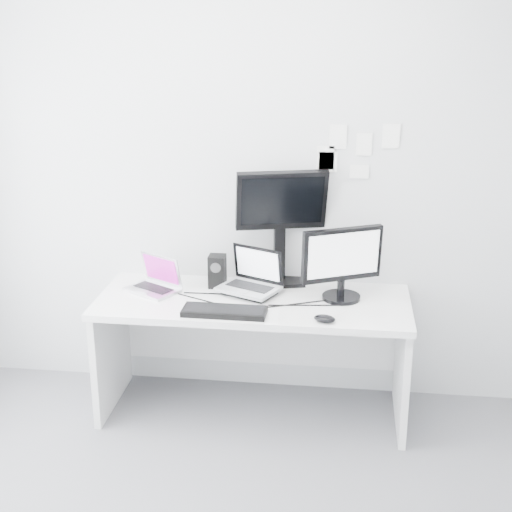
{
  "coord_description": "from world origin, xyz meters",
  "views": [
    {
      "loc": [
        0.5,
        -2.62,
        2.3
      ],
      "look_at": [
        0.02,
        1.23,
        1.0
      ],
      "focal_mm": 51.25,
      "sensor_mm": 36.0,
      "label": 1
    }
  ],
  "objects": [
    {
      "name": "back_wall",
      "position": [
        0.0,
        1.6,
        1.35
      ],
      "size": [
        3.6,
        0.0,
        3.6
      ],
      "primitive_type": "plane",
      "rotation": [
        1.57,
        0.0,
        0.0
      ],
      "color": "silver",
      "rests_on": "ground"
    },
    {
      "name": "desk",
      "position": [
        0.0,
        1.25,
        0.36
      ],
      "size": [
        1.8,
        0.7,
        0.73
      ],
      "primitive_type": "cube",
      "color": "white",
      "rests_on": "ground"
    },
    {
      "name": "macbook",
      "position": [
        -0.61,
        1.3,
        0.84
      ],
      "size": [
        0.37,
        0.34,
        0.22
      ],
      "primitive_type": "cube",
      "rotation": [
        0.0,
        0.0,
        -0.53
      ],
      "color": "#B8B8BC",
      "rests_on": "desk"
    },
    {
      "name": "speaker",
      "position": [
        -0.24,
        1.42,
        0.83
      ],
      "size": [
        0.11,
        0.11,
        0.2
      ],
      "primitive_type": "cube",
      "rotation": [
        0.0,
        0.0,
        0.07
      ],
      "color": "black",
      "rests_on": "desk"
    },
    {
      "name": "dell_laptop",
      "position": [
        -0.04,
        1.32,
        0.87
      ],
      "size": [
        0.41,
        0.37,
        0.28
      ],
      "primitive_type": "cube",
      "rotation": [
        0.0,
        0.0,
        -0.43
      ],
      "color": "#A5A8AD",
      "rests_on": "desk"
    },
    {
      "name": "rear_monitor",
      "position": [
        0.13,
        1.53,
        1.09
      ],
      "size": [
        0.57,
        0.33,
        0.73
      ],
      "primitive_type": "cube",
      "rotation": [
        0.0,
        0.0,
        0.27
      ],
      "color": "black",
      "rests_on": "desk"
    },
    {
      "name": "samsung_monitor",
      "position": [
        0.5,
        1.32,
        0.95
      ],
      "size": [
        0.53,
        0.41,
        0.44
      ],
      "primitive_type": "cube",
      "rotation": [
        0.0,
        0.0,
        0.45
      ],
      "color": "black",
      "rests_on": "desk"
    },
    {
      "name": "keyboard",
      "position": [
        -0.13,
        1.01,
        0.75
      ],
      "size": [
        0.46,
        0.17,
        0.03
      ],
      "primitive_type": "cube",
      "rotation": [
        0.0,
        0.0,
        -0.01
      ],
      "color": "black",
      "rests_on": "desk"
    },
    {
      "name": "mouse",
      "position": [
        0.42,
        0.97,
        0.75
      ],
      "size": [
        0.13,
        0.1,
        0.04
      ],
      "primitive_type": "ellipsoid",
      "rotation": [
        0.0,
        0.0,
        -0.24
      ],
      "color": "black",
      "rests_on": "desk"
    },
    {
      "name": "wall_note_0",
      "position": [
        0.45,
        1.59,
        1.62
      ],
      "size": [
        0.1,
        0.0,
        0.14
      ],
      "primitive_type": "cube",
      "color": "white",
      "rests_on": "back_wall"
    },
    {
      "name": "wall_note_1",
      "position": [
        0.6,
        1.59,
        1.58
      ],
      "size": [
        0.09,
        0.0,
        0.13
      ],
      "primitive_type": "cube",
      "color": "white",
      "rests_on": "back_wall"
    },
    {
      "name": "wall_note_2",
      "position": [
        0.75,
        1.59,
        1.63
      ],
      "size": [
        0.1,
        0.0,
        0.14
      ],
      "primitive_type": "cube",
      "color": "white",
      "rests_on": "back_wall"
    },
    {
      "name": "wall_note_3",
      "position": [
        0.58,
        1.59,
        1.42
      ],
      "size": [
        0.11,
        0.0,
        0.08
      ],
      "primitive_type": "cube",
      "color": "white",
      "rests_on": "back_wall"
    },
    {
      "name": "wall_note_4",
      "position": [
        0.38,
        1.59,
        1.5
      ],
      "size": [
        0.1,
        0.0,
        0.14
      ],
      "primitive_type": "cube",
      "color": "white",
      "rests_on": "back_wall"
    },
    {
      "name": "wall_note_5",
      "position": [
        0.4,
        1.59,
        1.47
      ],
      "size": [
        0.11,
        0.0,
        0.12
      ],
      "primitive_type": "cube",
      "color": "white",
      "rests_on": "back_wall"
    }
  ]
}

